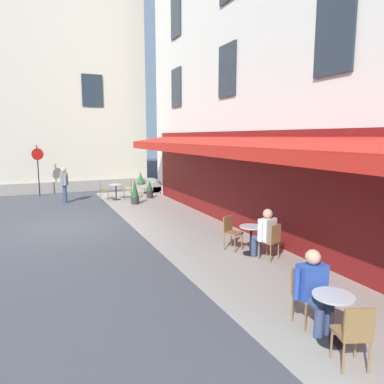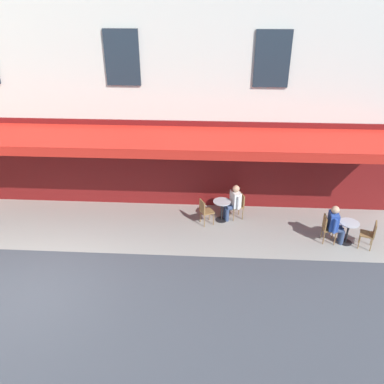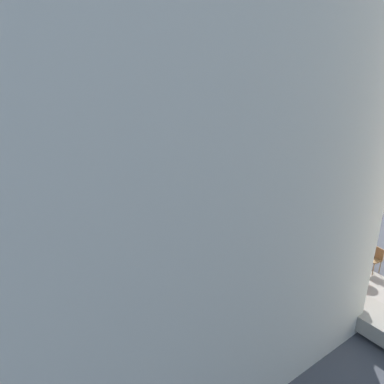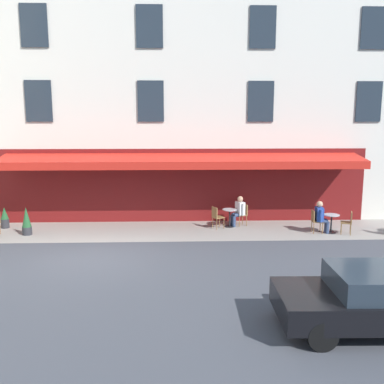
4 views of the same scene
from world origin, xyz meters
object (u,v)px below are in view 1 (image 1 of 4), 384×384
cafe_chair_wicker_corner_left (129,188)px  walking_pedestrian_in_grey (64,182)px  cafe_chair_wicker_facing_street (272,239)px  cafe_chair_wicker_under_awning (355,331)px  no_parking_sign (38,161)px  cafe_table_far_end (332,311)px  cafe_chair_wicker_near_door (305,291)px  seated_companion_in_white (265,232)px  cafe_table_streetside (251,236)px  cafe_chair_wicker_by_window (102,189)px  potted_plant_mid_terrace (141,182)px  cafe_table_near_entrance (116,190)px  potted_plant_under_sign (135,192)px  potted_plant_by_steps (150,189)px  cafe_chair_wicker_back_row (231,230)px  seated_patron_in_blue (314,287)px

cafe_chair_wicker_corner_left → walking_pedestrian_in_grey: bearing=82.8°
cafe_chair_wicker_facing_street → cafe_chair_wicker_under_awning: (-3.89, 1.56, 0.00)m
walking_pedestrian_in_grey → no_parking_sign: 2.72m
cafe_table_far_end → cafe_chair_wicker_near_door: 0.63m
cafe_chair_wicker_near_door → seated_companion_in_white: (2.87, -1.23, 0.14)m
cafe_table_streetside → cafe_chair_wicker_facing_street: size_ratio=0.82×
cafe_chair_wicker_by_window → cafe_chair_wicker_under_awning: (-14.07, -0.78, 0.00)m
potted_plant_mid_terrace → cafe_chair_wicker_under_awning: bearing=174.0°
cafe_chair_wicker_by_window → cafe_table_far_end: cafe_chair_wicker_by_window is taller
cafe_table_near_entrance → seated_companion_in_white: seated_companion_in_white is taller
cafe_table_near_entrance → potted_plant_under_sign: (-1.43, -0.55, 0.05)m
seated_companion_in_white → cafe_chair_wicker_corner_left: bearing=6.1°
potted_plant_by_steps → cafe_chair_wicker_corner_left: bearing=90.7°
cafe_table_near_entrance → cafe_table_streetside: size_ratio=1.00×
cafe_chair_wicker_facing_street → walking_pedestrian_in_grey: 11.05m
cafe_chair_wicker_corner_left → cafe_table_far_end: (-13.20, 0.23, -0.06)m
potted_plant_under_sign → potted_plant_by_steps: bearing=-40.4°
cafe_chair_wicker_back_row → cafe_chair_wicker_near_door: bearing=168.1°
cafe_chair_wicker_corner_left → walking_pedestrian_in_grey: (0.37, 2.93, 0.41)m
seated_patron_in_blue → potted_plant_by_steps: (12.80, -1.23, -0.26)m
cafe_chair_wicker_facing_street → cafe_chair_wicker_near_door: same height
cafe_table_streetside → seated_companion_in_white: (-0.39, -0.14, 0.20)m
cafe_table_far_end → no_parking_sign: bearing=13.2°
walking_pedestrian_in_grey → potted_plant_by_steps: walking_pedestrian_in_grey is taller
seated_patron_in_blue → cafe_table_streetside: bearing=-17.5°
cafe_chair_wicker_back_row → cafe_chair_wicker_under_awning: (-5.06, 1.07, 0.00)m
seated_companion_in_white → cafe_chair_wicker_by_window: bearing=12.8°
cafe_table_near_entrance → no_parking_sign: 4.43m
cafe_chair_wicker_under_awning → no_parking_sign: bearing=12.0°
walking_pedestrian_in_grey → potted_plant_by_steps: (-0.36, -3.96, -0.53)m
cafe_chair_wicker_facing_street → walking_pedestrian_in_grey: walking_pedestrian_in_grey is taller
cafe_chair_wicker_under_awning → walking_pedestrian_in_grey: size_ratio=0.55×
cafe_chair_wicker_near_door → potted_plant_by_steps: cafe_chair_wicker_near_door is taller
potted_plant_under_sign → cafe_table_near_entrance: bearing=21.0°
seated_companion_in_white → potted_plant_mid_terrace: 12.15m
cafe_chair_wicker_near_door → seated_companion_in_white: seated_companion_in_white is taller
potted_plant_by_steps → cafe_chair_wicker_under_awning: bearing=173.9°
walking_pedestrian_in_grey → potted_plant_mid_terrace: size_ratio=1.52×
cafe_chair_wicker_by_window → cafe_chair_wicker_facing_street: size_ratio=1.00×
seated_companion_in_white → potted_plant_mid_terrace: seated_companion_in_white is taller
cafe_chair_wicker_corner_left → seated_patron_in_blue: seated_patron_in_blue is taller
cafe_chair_wicker_near_door → seated_patron_in_blue: seated_patron_in_blue is taller
cafe_chair_wicker_facing_street → walking_pedestrian_in_grey: (10.27, 4.04, 0.41)m
cafe_chair_wicker_facing_street → potted_plant_mid_terrace: (12.35, -0.14, -0.02)m
cafe_chair_wicker_back_row → no_parking_sign: (11.48, 4.59, 1.25)m
cafe_table_far_end → cafe_chair_wicker_near_door: (0.63, -0.04, 0.06)m
potted_plant_mid_terrace → cafe_chair_wicker_facing_street: bearing=179.3°
cafe_table_streetside → seated_patron_in_blue: size_ratio=0.58×
cafe_chair_wicker_by_window → cafe_chair_wicker_under_awning: 14.09m
cafe_chair_wicker_back_row → cafe_table_far_end: bearing=169.2°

